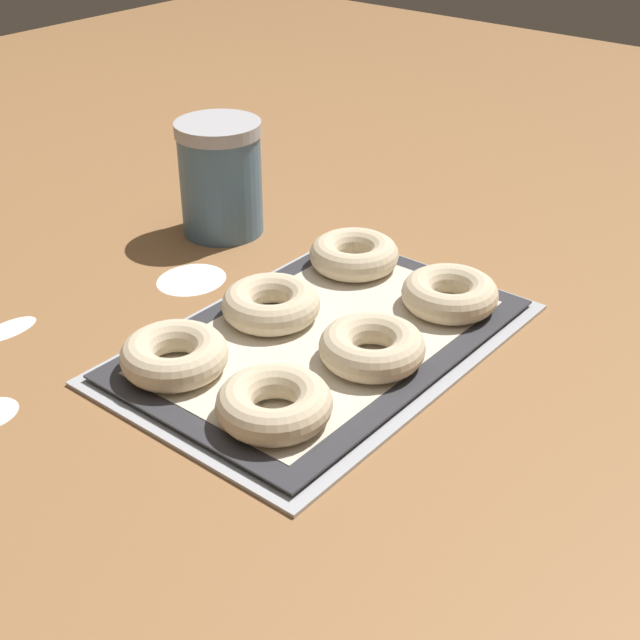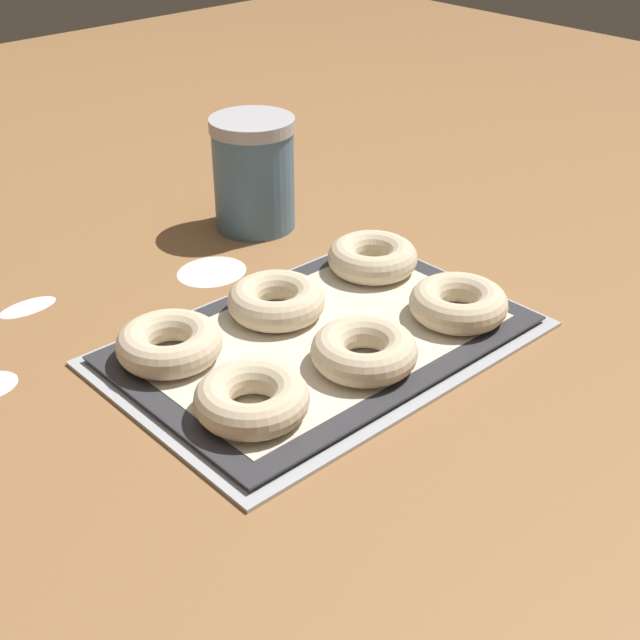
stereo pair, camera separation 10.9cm
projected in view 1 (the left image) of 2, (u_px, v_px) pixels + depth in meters
The scene contains 12 objects.
ground_plane at pixel (313, 351), 0.88m from camera, with size 2.80×2.80×0.00m, color olive.
baking_tray at pixel (320, 340), 0.89m from camera, with size 0.42×0.28×0.01m.
baking_mat at pixel (320, 335), 0.89m from camera, with size 0.39×0.26×0.00m.
bagel_front_left at pixel (274, 403), 0.76m from camera, with size 0.10×0.10×0.03m.
bagel_front_center at pixel (372, 347), 0.84m from camera, with size 0.10×0.10×0.03m.
bagel_front_right at pixel (450, 294), 0.93m from camera, with size 0.10×0.10×0.03m.
bagel_back_left at pixel (174, 355), 0.83m from camera, with size 0.10×0.10×0.03m.
bagel_back_center at pixel (271, 304), 0.91m from camera, with size 0.10×0.10×0.03m.
bagel_back_right at pixel (354, 254), 1.01m from camera, with size 0.10×0.10×0.03m.
flour_canister at pixel (221, 178), 1.09m from camera, with size 0.10×0.10×0.14m.
flour_patch_far at pixel (8, 328), 0.92m from camera, with size 0.06×0.03×0.00m.
flour_patch_side at pixel (191, 279), 1.01m from camera, with size 0.08×0.07×0.00m.
Camera 1 is at (-0.57, -0.48, 0.48)m, focal length 50.00 mm.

